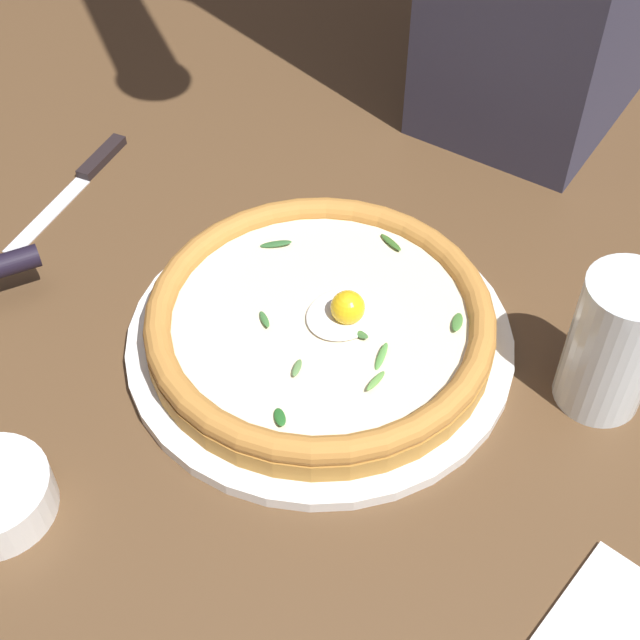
{
  "coord_description": "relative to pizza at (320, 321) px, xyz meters",
  "views": [
    {
      "loc": [
        0.39,
        0.37,
        0.61
      ],
      "look_at": [
        0.04,
        -0.02,
        0.03
      ],
      "focal_mm": 49.9,
      "sensor_mm": 36.0,
      "label": 1
    }
  ],
  "objects": [
    {
      "name": "drinking_glass",
      "position": [
        -0.14,
        0.2,
        0.03
      ],
      "size": [
        0.07,
        0.07,
        0.13
      ],
      "color": "silver",
      "rests_on": "ground"
    },
    {
      "name": "pizza_plate",
      "position": [
        0.0,
        -0.0,
        -0.03
      ],
      "size": [
        0.35,
        0.35,
        0.01
      ],
      "primitive_type": "cylinder",
      "color": "white",
      "rests_on": "ground"
    },
    {
      "name": "table_knife",
      "position": [
        0.03,
        -0.35,
        -0.03
      ],
      "size": [
        0.19,
        0.1,
        0.01
      ],
      "color": "silver",
      "rests_on": "ground"
    },
    {
      "name": "pizza",
      "position": [
        0.0,
        0.0,
        0.0
      ],
      "size": [
        0.31,
        0.31,
        0.05
      ],
      "color": "#B77F34",
      "rests_on": "pizza_plate"
    },
    {
      "name": "ground_plane",
      "position": [
        -0.04,
        0.02,
        -0.05
      ],
      "size": [
        2.4,
        2.4,
        0.03
      ],
      "primitive_type": "cube",
      "color": "brown",
      "rests_on": "ground"
    }
  ]
}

